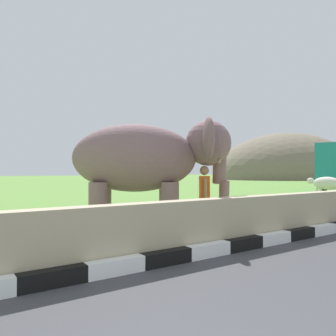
% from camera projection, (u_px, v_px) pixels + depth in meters
% --- Properties ---
extents(striped_curb, '(16.20, 0.20, 0.24)m').
position_uv_depth(striped_curb, '(15.00, 285.00, 4.09)').
color(striped_curb, white).
rests_on(striped_curb, ground_plane).
extents(barrier_parapet, '(28.00, 0.36, 1.00)m').
position_uv_depth(barrier_parapet, '(161.00, 231.00, 5.68)').
color(barrier_parapet, tan).
rests_on(barrier_parapet, ground_plane).
extents(elephant, '(3.95, 3.48, 2.82)m').
position_uv_depth(elephant, '(149.00, 159.00, 8.38)').
color(elephant, '#7D5C62').
rests_on(elephant, ground_plane).
extents(person_handler, '(0.46, 0.60, 1.66)m').
position_uv_depth(person_handler, '(204.00, 195.00, 8.37)').
color(person_handler, navy).
rests_on(person_handler, ground_plane).
extents(cow_near, '(0.60, 1.88, 1.23)m').
position_uv_depth(cow_near, '(326.00, 184.00, 17.12)').
color(cow_near, beige).
rests_on(cow_near, ground_plane).
extents(hill_east, '(30.95, 24.76, 17.80)m').
position_uv_depth(hill_east, '(287.00, 179.00, 65.03)').
color(hill_east, '#736756').
rests_on(hill_east, ground_plane).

